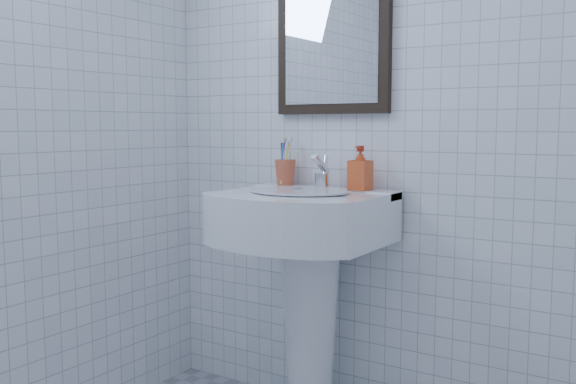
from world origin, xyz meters
The scene contains 6 objects.
wall_back centered at (0.00, 1.20, 1.25)m, with size 2.20×0.02×2.50m, color white.
washbasin centered at (-0.31, 0.99, 0.64)m, with size 0.62×0.45×0.95m.
faucet centered at (-0.31, 1.10, 1.00)m, with size 0.06×0.13×0.15m.
toothbrush_cup centered at (-0.50, 1.13, 1.00)m, with size 0.09×0.09×0.11m, color #C45332, non-canonical shape.
soap_dispenser centered at (-0.14, 1.11, 1.03)m, with size 0.08×0.08×0.17m, color red.
wall_mirror centered at (-0.31, 1.18, 1.55)m, with size 0.50×0.04×0.62m.
Camera 1 is at (0.96, -1.11, 1.19)m, focal length 40.00 mm.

